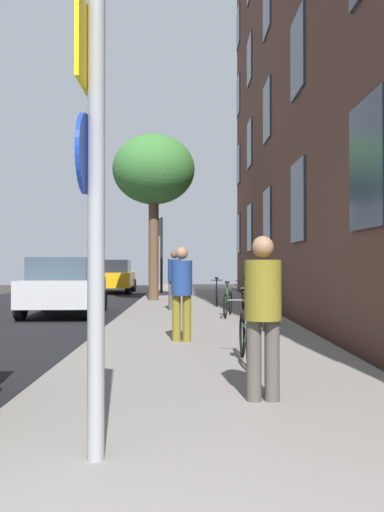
{
  "coord_description": "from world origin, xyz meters",
  "views": [
    {
      "loc": [
        0.74,
        -1.13,
        1.48
      ],
      "look_at": [
        0.88,
        12.16,
        1.65
      ],
      "focal_mm": 38.61,
      "sensor_mm": 36.0,
      "label": 1
    }
  ],
  "objects_px": {
    "tree_near": "(154,171)",
    "bicycle_2": "(228,303)",
    "car_1": "(64,286)",
    "pedestrian_2": "(174,276)",
    "sign_post": "(93,182)",
    "pedestrian_1": "(182,287)",
    "bicycle_0": "(246,336)",
    "bicycle_3": "(245,298)",
    "pedestrian_0": "(263,307)",
    "bicycle_1": "(258,312)",
    "traffic_light": "(159,241)",
    "car_2": "(114,276)",
    "bicycle_4": "(217,294)"
  },
  "relations": [
    {
      "from": "pedestrian_1",
      "to": "car_1",
      "type": "height_order",
      "value": "pedestrian_1"
    },
    {
      "from": "sign_post",
      "to": "bicycle_2",
      "type": "distance_m",
      "value": 10.4
    },
    {
      "from": "bicycle_4",
      "to": "sign_post",
      "type": "bearing_deg",
      "value": -96.72
    },
    {
      "from": "sign_post",
      "to": "pedestrian_0",
      "type": "xyz_separation_m",
      "value": [
        1.41,
        1.6,
        -0.99
      ]
    },
    {
      "from": "pedestrian_2",
      "to": "car_1",
      "type": "xyz_separation_m",
      "value": [
        -3.08,
        -0.38,
        -0.26
      ]
    },
    {
      "from": "traffic_light",
      "to": "car_2",
      "type": "relative_size",
      "value": 0.8
    },
    {
      "from": "traffic_light",
      "to": "bicycle_0",
      "type": "bearing_deg",
      "value": -83.4
    },
    {
      "from": "tree_near",
      "to": "bicycle_2",
      "type": "relative_size",
      "value": 3.73
    },
    {
      "from": "bicycle_4",
      "to": "pedestrian_1",
      "type": "height_order",
      "value": "pedestrian_1"
    },
    {
      "from": "bicycle_3",
      "to": "bicycle_2",
      "type": "bearing_deg",
      "value": -110.36
    },
    {
      "from": "pedestrian_1",
      "to": "bicycle_1",
      "type": "bearing_deg",
      "value": 48.17
    },
    {
      "from": "bicycle_1",
      "to": "pedestrian_2",
      "type": "distance_m",
      "value": 4.97
    },
    {
      "from": "car_2",
      "to": "bicycle_2",
      "type": "bearing_deg",
      "value": -70.59
    },
    {
      "from": "pedestrian_1",
      "to": "car_1",
      "type": "xyz_separation_m",
      "value": [
        -3.34,
        5.94,
        -0.21
      ]
    },
    {
      "from": "pedestrian_1",
      "to": "pedestrian_2",
      "type": "bearing_deg",
      "value": 92.34
    },
    {
      "from": "sign_post",
      "to": "car_2",
      "type": "xyz_separation_m",
      "value": [
        -2.88,
        23.15,
        -1.2
      ]
    },
    {
      "from": "bicycle_1",
      "to": "sign_post",
      "type": "bearing_deg",
      "value": -105.9
    },
    {
      "from": "bicycle_2",
      "to": "pedestrian_1",
      "type": "bearing_deg",
      "value": -104.4
    },
    {
      "from": "bicycle_3",
      "to": "tree_near",
      "type": "bearing_deg",
      "value": 121.9
    },
    {
      "from": "bicycle_1",
      "to": "car_1",
      "type": "bearing_deg",
      "value": 139.23
    },
    {
      "from": "bicycle_1",
      "to": "bicycle_4",
      "type": "height_order",
      "value": "bicycle_1"
    },
    {
      "from": "bicycle_0",
      "to": "bicycle_2",
      "type": "height_order",
      "value": "bicycle_0"
    },
    {
      "from": "tree_near",
      "to": "traffic_light",
      "type": "bearing_deg",
      "value": 90.44
    },
    {
      "from": "sign_post",
      "to": "bicycle_1",
      "type": "bearing_deg",
      "value": 74.1
    },
    {
      "from": "bicycle_1",
      "to": "bicycle_4",
      "type": "relative_size",
      "value": 1.0
    },
    {
      "from": "bicycle_0",
      "to": "pedestrian_0",
      "type": "distance_m",
      "value": 2.13
    },
    {
      "from": "pedestrian_1",
      "to": "car_2",
      "type": "height_order",
      "value": "pedestrian_1"
    },
    {
      "from": "pedestrian_0",
      "to": "bicycle_3",
      "type": "bearing_deg",
      "value": 84.92
    },
    {
      "from": "traffic_light",
      "to": "bicycle_0",
      "type": "height_order",
      "value": "traffic_light"
    },
    {
      "from": "pedestrian_1",
      "to": "car_2",
      "type": "bearing_deg",
      "value": 101.19
    },
    {
      "from": "sign_post",
      "to": "pedestrian_1",
      "type": "height_order",
      "value": "sign_post"
    },
    {
      "from": "pedestrian_1",
      "to": "car_1",
      "type": "bearing_deg",
      "value": 119.35
    },
    {
      "from": "sign_post",
      "to": "bicycle_0",
      "type": "distance_m",
      "value": 4.23
    },
    {
      "from": "pedestrian_0",
      "to": "bicycle_1",
      "type": "bearing_deg",
      "value": 83.07
    },
    {
      "from": "bicycle_0",
      "to": "car_2",
      "type": "relative_size",
      "value": 0.38
    },
    {
      "from": "traffic_light",
      "to": "pedestrian_0",
      "type": "relative_size",
      "value": 2.12
    },
    {
      "from": "tree_near",
      "to": "bicycle_3",
      "type": "xyz_separation_m",
      "value": [
        2.86,
        -4.59,
        -4.37
      ]
    },
    {
      "from": "bicycle_0",
      "to": "traffic_light",
      "type": "bearing_deg",
      "value": 96.6
    },
    {
      "from": "bicycle_2",
      "to": "pedestrian_1",
      "type": "height_order",
      "value": "pedestrian_1"
    },
    {
      "from": "sign_post",
      "to": "car_1",
      "type": "xyz_separation_m",
      "value": [
        -2.77,
        11.64,
        -1.2
      ]
    },
    {
      "from": "pedestrian_0",
      "to": "car_1",
      "type": "relative_size",
      "value": 0.39
    },
    {
      "from": "pedestrian_2",
      "to": "bicycle_3",
      "type": "bearing_deg",
      "value": -7.52
    },
    {
      "from": "sign_post",
      "to": "bicycle_0",
      "type": "xyz_separation_m",
      "value": [
        1.46,
        3.65,
        -1.56
      ]
    },
    {
      "from": "car_1",
      "to": "pedestrian_2",
      "type": "bearing_deg",
      "value": 7.03
    },
    {
      "from": "sign_post",
      "to": "bicycle_3",
      "type": "xyz_separation_m",
      "value": [
        2.31,
        11.76,
        -1.55
      ]
    },
    {
      "from": "bicycle_4",
      "to": "pedestrian_2",
      "type": "height_order",
      "value": "pedestrian_2"
    },
    {
      "from": "bicycle_2",
      "to": "pedestrian_2",
      "type": "height_order",
      "value": "pedestrian_2"
    },
    {
      "from": "bicycle_0",
      "to": "pedestrian_0",
      "type": "height_order",
      "value": "pedestrian_0"
    },
    {
      "from": "bicycle_2",
      "to": "car_1",
      "type": "bearing_deg",
      "value": 161.37
    },
    {
      "from": "bicycle_3",
      "to": "bicycle_4",
      "type": "bearing_deg",
      "value": 108.84
    }
  ]
}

